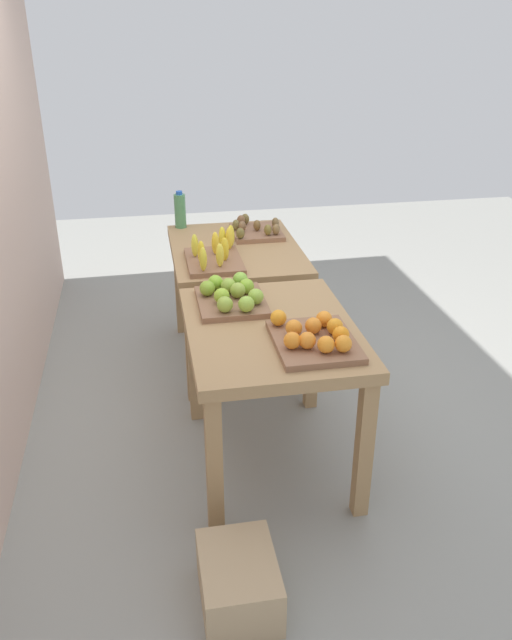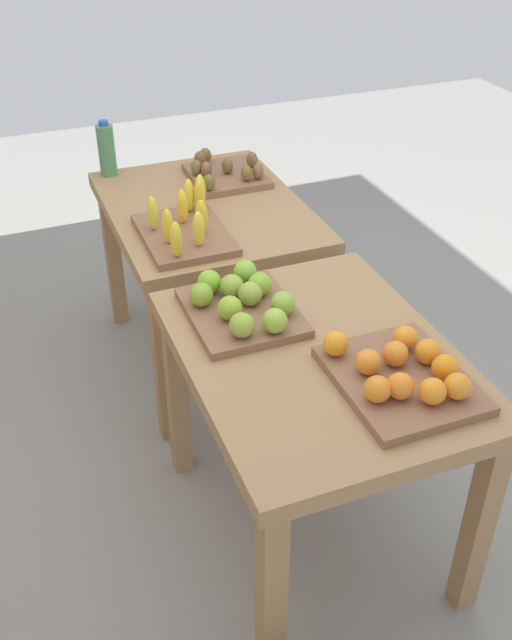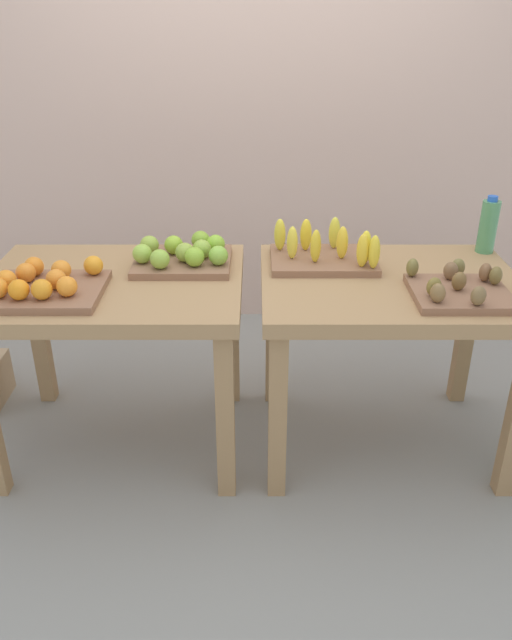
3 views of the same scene
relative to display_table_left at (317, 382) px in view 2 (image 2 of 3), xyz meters
The scene contains 9 objects.
ground_plane 0.88m from the display_table_left, ahead, with size 8.00×8.00×0.00m, color gray.
display_table_left is the anchor object (origin of this frame).
display_table_right 1.12m from the display_table_left, ahead, with size 1.04×0.80×0.79m.
orange_bin 0.32m from the display_table_left, 145.82° to the right, with size 0.44×0.36×0.11m.
apple_bin 0.35m from the display_table_left, 28.12° to the left, with size 0.42×0.34×0.11m.
banana_crate 0.90m from the display_table_left, 10.56° to the left, with size 0.44×0.32×0.17m.
kiwi_bin 1.36m from the display_table_left, ahead, with size 0.36×0.33×0.10m.
water_bottle 1.64m from the display_table_left, 11.02° to the left, with size 0.08×0.08×0.25m.
watermelon_pile 2.09m from the display_table_left, ahead, with size 0.62×0.41×0.27m.
Camera 2 is at (-2.15, 0.83, 2.13)m, focal length 41.02 mm.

